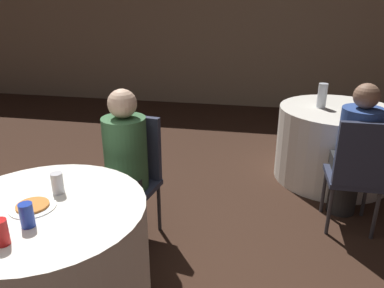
# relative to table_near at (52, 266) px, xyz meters

# --- Properties ---
(wall_back) EXTENTS (16.00, 0.06, 2.80)m
(wall_back) POSITION_rel_table_near_xyz_m (-0.19, 4.94, 1.02)
(wall_back) COLOR gray
(wall_back) RESTS_ON ground_plane
(table_near) EXTENTS (1.08, 1.08, 0.76)m
(table_near) POSITION_rel_table_near_xyz_m (0.00, 0.00, 0.00)
(table_near) COLOR white
(table_near) RESTS_ON ground_plane
(table_far) EXTENTS (1.15, 1.15, 0.76)m
(table_far) POSITION_rel_table_near_xyz_m (1.84, 2.26, 0.00)
(table_far) COLOR white
(table_far) RESTS_ON ground_plane
(chair_near_north) EXTENTS (0.46, 0.46, 0.96)m
(chair_near_north) POSITION_rel_table_near_xyz_m (0.16, 0.95, 0.18)
(chair_near_north) COLOR #2D3347
(chair_near_north) RESTS_ON ground_plane
(chair_far_south) EXTENTS (0.40, 0.41, 0.96)m
(chair_far_south) POSITION_rel_table_near_xyz_m (1.84, 1.26, 0.18)
(chair_far_south) COLOR #2D3347
(chair_far_south) RESTS_ON ground_plane
(person_blue_shirt) EXTENTS (0.31, 0.50, 1.20)m
(person_blue_shirt) POSITION_rel_table_near_xyz_m (1.84, 1.43, 0.22)
(person_blue_shirt) COLOR #282828
(person_blue_shirt) RESTS_ON ground_plane
(person_green_jacket) EXTENTS (0.35, 0.50, 1.20)m
(person_green_jacket) POSITION_rel_table_near_xyz_m (0.13, 0.78, 0.22)
(person_green_jacket) COLOR #282828
(person_green_jacket) RESTS_ON ground_plane
(pizza_plate_near) EXTENTS (0.24, 0.24, 0.02)m
(pizza_plate_near) POSITION_rel_table_near_xyz_m (-0.05, -0.01, 0.39)
(pizza_plate_near) COLOR white
(pizza_plate_near) RESTS_ON table_near
(soda_can_red) EXTENTS (0.07, 0.07, 0.12)m
(soda_can_red) POSITION_rel_table_near_xyz_m (0.00, -0.32, 0.44)
(soda_can_red) COLOR red
(soda_can_red) RESTS_ON table_near
(soda_can_silver) EXTENTS (0.07, 0.07, 0.12)m
(soda_can_silver) POSITION_rel_table_near_xyz_m (0.00, 0.16, 0.44)
(soda_can_silver) COLOR silver
(soda_can_silver) RESTS_ON table_near
(soda_can_blue) EXTENTS (0.07, 0.07, 0.12)m
(soda_can_blue) POSITION_rel_table_near_xyz_m (0.03, -0.17, 0.44)
(soda_can_blue) COLOR #1E38A5
(soda_can_blue) RESTS_ON table_near
(bottle_far) EXTENTS (0.09, 0.09, 0.24)m
(bottle_far) POSITION_rel_table_near_xyz_m (1.67, 2.26, 0.50)
(bottle_far) COLOR silver
(bottle_far) RESTS_ON table_far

